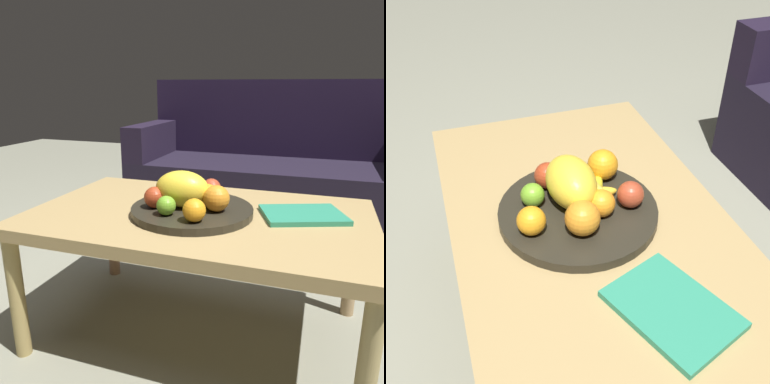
# 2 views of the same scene
# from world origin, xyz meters

# --- Properties ---
(ground_plane) EXTENTS (8.00, 8.00, 0.00)m
(ground_plane) POSITION_xyz_m (0.00, 0.00, 0.00)
(ground_plane) COLOR gray
(coffee_table) EXTENTS (1.11, 0.68, 0.46)m
(coffee_table) POSITION_xyz_m (0.00, 0.00, 0.41)
(coffee_table) COLOR tan
(coffee_table) RESTS_ON ground_plane
(fruit_bowl) EXTENTS (0.40, 0.40, 0.03)m
(fruit_bowl) POSITION_xyz_m (-0.02, -0.02, 0.47)
(fruit_bowl) COLOR black
(fruit_bowl) RESTS_ON coffee_table
(melon_large_front) EXTENTS (0.18, 0.13, 0.12)m
(melon_large_front) POSITION_xyz_m (-0.05, -0.03, 0.54)
(melon_large_front) COLOR yellow
(melon_large_front) RESTS_ON fruit_bowl
(orange_front) EXTENTS (0.08, 0.08, 0.08)m
(orange_front) POSITION_xyz_m (-0.12, 0.08, 0.53)
(orange_front) COLOR orange
(orange_front) RESTS_ON fruit_bowl
(orange_left) EXTENTS (0.08, 0.08, 0.08)m
(orange_left) POSITION_xyz_m (0.07, -0.04, 0.53)
(orange_left) COLOR orange
(orange_left) RESTS_ON fruit_bowl
(orange_right) EXTENTS (0.07, 0.07, 0.07)m
(orange_right) POSITION_xyz_m (0.03, -0.15, 0.52)
(orange_right) COLOR orange
(orange_right) RESTS_ON fruit_bowl
(orange_back) EXTENTS (0.07, 0.07, 0.07)m
(orange_back) POSITION_xyz_m (0.02, 0.02, 0.52)
(orange_back) COLOR orange
(orange_back) RESTS_ON fruit_bowl
(apple_front) EXTENTS (0.07, 0.07, 0.07)m
(apple_front) POSITION_xyz_m (0.01, 0.10, 0.52)
(apple_front) COLOR #AB3F25
(apple_front) RESTS_ON fruit_bowl
(apple_left) EXTENTS (0.06, 0.06, 0.06)m
(apple_left) POSITION_xyz_m (-0.06, -0.13, 0.51)
(apple_left) COLOR #6CA929
(apple_left) RESTS_ON fruit_bowl
(apple_right) EXTENTS (0.07, 0.07, 0.07)m
(apple_right) POSITION_xyz_m (-0.13, -0.07, 0.52)
(apple_right) COLOR #AB3A1C
(apple_right) RESTS_ON fruit_bowl
(banana_bunch) EXTENTS (0.17, 0.15, 0.06)m
(banana_bunch) POSITION_xyz_m (-0.04, 0.02, 0.51)
(banana_bunch) COLOR yellow
(banana_bunch) RESTS_ON fruit_bowl
(magazine) EXTENTS (0.30, 0.26, 0.02)m
(magazine) POSITION_xyz_m (0.33, 0.06, 0.47)
(magazine) COLOR #2C8A69
(magazine) RESTS_ON coffee_table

